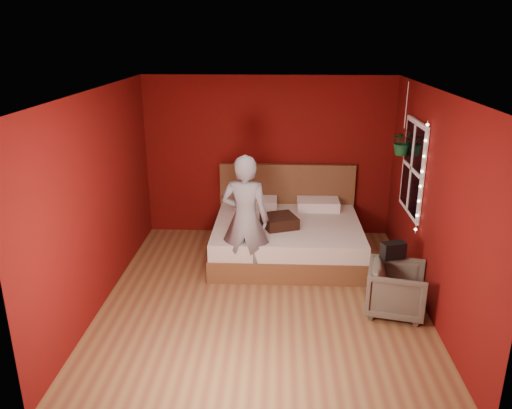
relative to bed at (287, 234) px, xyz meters
name	(u,v)px	position (x,y,z in m)	size (l,w,h in m)	color
floor	(263,297)	(-0.32, -1.37, -0.31)	(4.50, 4.50, 0.00)	brown
room_walls	(264,171)	(-0.32, -1.37, 1.37)	(4.04, 4.54, 2.62)	#5D0A09
window	(413,168)	(1.65, -0.47, 1.19)	(0.05, 0.97, 1.27)	white
fairy_lights	(421,179)	(1.62, -1.00, 1.19)	(0.04, 0.04, 1.45)	silver
bed	(287,234)	(0.00, 0.00, 0.00)	(2.19, 1.86, 1.21)	brown
person	(245,219)	(-0.58, -0.87, 0.56)	(0.64, 0.42, 1.76)	slate
armchair	(396,289)	(1.28, -1.64, -0.01)	(0.66, 0.68, 0.62)	#5B5748
handbag	(393,250)	(1.26, -1.42, 0.41)	(0.28, 0.14, 0.20)	black
throw_pillow	(279,221)	(-0.12, -0.27, 0.32)	(0.46, 0.46, 0.16)	black
hanging_plant	(403,142)	(1.56, -0.15, 1.48)	(0.36, 0.32, 1.00)	silver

